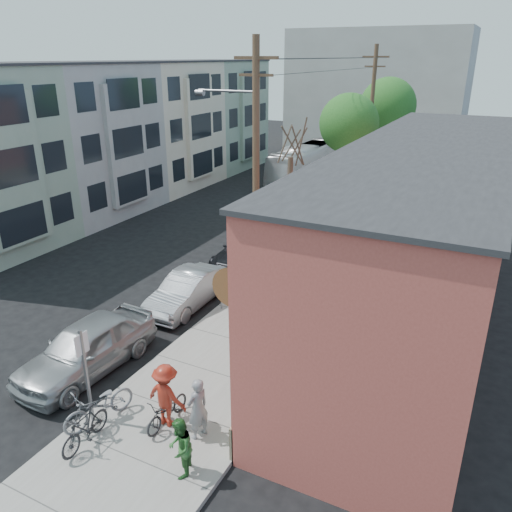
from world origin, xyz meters
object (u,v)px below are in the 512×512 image
at_px(patio_chair_b, 249,390).
at_px(car_1, 188,290).
at_px(patron_grey, 198,408).
at_px(car_0, 87,347).
at_px(patio_chair_a, 265,371).
at_px(parked_bike_a, 85,428).
at_px(tree_bare, 289,212).
at_px(cyclist, 166,395).
at_px(utility_pole_near, 255,164).
at_px(parking_meter_near, 221,289).
at_px(tree_leafy_far, 388,106).
at_px(parking_meter_far, 293,234).
at_px(patron_green, 180,448).
at_px(car_3, 294,217).
at_px(sign_post, 85,368).
at_px(bus, 305,162).
at_px(parked_bike_b, 99,405).
at_px(car_2, 245,251).
at_px(tree_leafy_mid, 349,124).

bearing_deg(patio_chair_b, car_1, 124.52).
relative_size(patron_grey, car_0, 0.36).
bearing_deg(patio_chair_a, parked_bike_a, -146.94).
xyz_separation_m(tree_bare, cyclist, (1.49, -11.75, -1.65)).
bearing_deg(car_0, patio_chair_a, 20.16).
height_order(utility_pole_near, cyclist, utility_pole_near).
bearing_deg(tree_bare, patron_grey, -78.05).
bearing_deg(cyclist, parking_meter_near, -70.08).
bearing_deg(tree_leafy_far, parking_meter_far, -91.88).
distance_m(tree_leafy_far, patron_green, 32.24).
xyz_separation_m(patron_green, car_3, (-4.82, 18.66, -0.27)).
xyz_separation_m(sign_post, parking_meter_far, (-0.10, 14.47, -0.85)).
relative_size(sign_post, tree_leafy_far, 0.36).
relative_size(car_0, car_1, 1.15).
height_order(sign_post, parking_meter_near, sign_post).
relative_size(parked_bike_a, car_0, 0.34).
bearing_deg(bus, utility_pole_near, -72.55).
xyz_separation_m(patio_chair_a, car_0, (-5.46, -1.69, 0.25)).
xyz_separation_m(utility_pole_near, bus, (-5.56, 20.16, -4.01)).
bearing_deg(utility_pole_near, parked_bike_b, -88.71).
height_order(patio_chair_b, patron_green, patron_green).
height_order(parking_meter_far, cyclist, cyclist).
xyz_separation_m(parking_meter_far, patron_green, (3.37, -14.97, -0.06)).
bearing_deg(parked_bike_b, car_0, 157.72).
relative_size(sign_post, parking_meter_near, 2.26).
xyz_separation_m(patron_grey, parked_bike_b, (-2.68, -0.73, -0.34)).
bearing_deg(parked_bike_a, bus, 98.59).
distance_m(sign_post, bus, 30.50).
height_order(parking_meter_far, car_2, parking_meter_far).
bearing_deg(patron_grey, parked_bike_a, -38.83).
bearing_deg(patron_grey, patron_green, 33.04).
bearing_deg(car_3, patron_green, -80.91).
bearing_deg(patron_green, sign_post, -121.65).
height_order(tree_leafy_far, bus, tree_leafy_far).
xyz_separation_m(patio_chair_a, patron_green, (-0.26, -4.07, 0.33)).
bearing_deg(parking_meter_near, patio_chair_b, -52.25).
relative_size(patio_chair_a, car_1, 0.20).
xyz_separation_m(sign_post, car_1, (-1.55, 7.00, -1.12)).
xyz_separation_m(sign_post, tree_leafy_far, (0.45, 31.23, 4.08)).
bearing_deg(tree_leafy_mid, parking_meter_near, -92.23).
height_order(patio_chair_b, car_3, car_3).
height_order(tree_bare, parked_bike_a, tree_bare).
relative_size(parking_meter_far, tree_bare, 0.24).
bearing_deg(car_3, parking_meter_near, -87.85).
bearing_deg(patio_chair_b, parked_bike_a, -146.13).
bearing_deg(sign_post, tree_leafy_mid, 88.79).
height_order(patron_green, car_0, patron_green).
bearing_deg(patio_chair_b, parked_bike_b, -156.42).
relative_size(parking_meter_far, cyclist, 0.68).
bearing_deg(car_1, patio_chair_a, -34.31).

